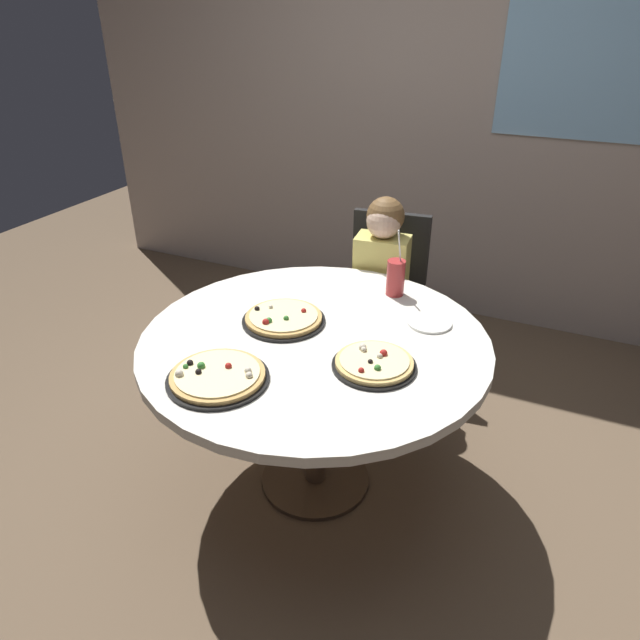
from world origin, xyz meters
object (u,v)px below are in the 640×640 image
Objects in this scene: diner_child at (376,317)px; soda_cup at (396,277)px; pizza_cheese at (374,363)px; pizza_pepperoni at (218,376)px; dining_table at (315,355)px; pizza_veggie at (283,318)px; chair_wooden at (384,294)px; plate_small at (429,322)px.

diner_child reaches higher than soda_cup.
pizza_cheese is 0.85× the size of pizza_pepperoni.
dining_table is 4.02× the size of pizza_veggie.
chair_wooden is 1.33m from pizza_pepperoni.
pizza_pepperoni reaches higher than plate_small.
pizza_veggie is at bearing 161.44° from dining_table.
plate_small is (0.21, -0.20, -0.08)m from soda_cup.
chair_wooden is 3.10× the size of soda_cup.
dining_table is at bearing 66.12° from pizza_pepperoni.
soda_cup is at bearing 71.27° from dining_table.
dining_table is 4.49× the size of pizza_cheese.
chair_wooden is 0.89m from pizza_veggie.
dining_table is 0.48m from plate_small.
pizza_veggie is 0.55m from soda_cup.
soda_cup is (0.33, 0.43, 0.06)m from pizza_veggie.
chair_wooden is 2.81× the size of pizza_veggie.
pizza_cheese is at bearing 33.14° from pizza_pepperoni.
chair_wooden is 5.28× the size of plate_small.
soda_cup is at bearing 68.89° from pizza_pepperoni.
pizza_pepperoni is at bearing -91.64° from pizza_veggie.
chair_wooden is 0.75m from plate_small.
diner_child reaches higher than pizza_cheese.
pizza_pepperoni is at bearing -146.86° from pizza_cheese.
pizza_veggie is 0.47m from pizza_cheese.
pizza_pepperoni is at bearing -111.11° from soda_cup.
plate_small is at bearing -57.46° from chair_wooden.
plate_small is at bearing -49.04° from diner_child.
pizza_veggie is 0.59m from plate_small.
soda_cup is (0.16, -0.23, 0.35)m from diner_child.
pizza_cheese is at bearing -20.18° from dining_table.
pizza_veggie is 1.10× the size of soda_cup.
pizza_cheese reaches higher than pizza_veggie.
chair_wooden is at bearing 106.24° from pizza_cheese.
chair_wooden reaches higher than pizza_pepperoni.
pizza_veggie is at bearing -127.48° from soda_cup.
pizza_cheese is at bearing -103.76° from plate_small.
soda_cup is at bearing 52.52° from pizza_veggie.
dining_table is at bearing -108.73° from soda_cup.
diner_child is 3.05× the size of pizza_pepperoni.
diner_child is at bearing 108.47° from pizza_cheese.
pizza_pepperoni is at bearing -97.40° from chair_wooden.
pizza_pepperoni is 0.96m from soda_cup.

